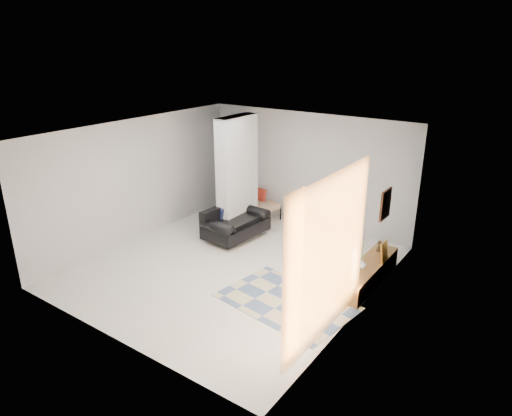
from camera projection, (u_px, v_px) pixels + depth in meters
The scene contains 17 objects.
floor at pixel (234, 266), 9.45m from camera, with size 6.00×6.00×0.00m, color silver.
ceiling at pixel (231, 132), 8.48m from camera, with size 6.00×6.00×0.00m, color white.
wall_back at pixel (307, 170), 11.27m from camera, with size 6.00×6.00×0.00m, color #B0B2B5.
wall_front at pixel (107, 260), 6.65m from camera, with size 6.00×6.00×0.00m, color #B0B2B5.
wall_left at pixel (138, 180), 10.44m from camera, with size 6.00×6.00×0.00m, color #B0B2B5.
wall_right at pixel (365, 235), 7.48m from camera, with size 6.00×6.00×0.00m, color #B0B2B5.
partition_column at pixel (237, 175), 10.78m from camera, with size 0.35×1.20×2.80m, color silver.
hallway_door at pixel (238, 172), 12.50m from camera, with size 0.85×0.06×2.04m, color white.
curtain at pixel (330, 257), 6.63m from camera, with size 2.55×2.55×0.00m, color #FFA543.
wall_art at pixel (386, 204), 8.15m from camera, with size 0.04×0.45×0.55m, color #391A0F.
media_console at pixel (368, 273), 8.76m from camera, with size 0.45×2.04×0.80m.
loveseat at pixel (234, 223), 10.74m from camera, with size 1.02×1.61×0.76m.
daybed at pixel (249, 200), 12.13m from camera, with size 1.77×0.99×0.77m.
area_rug at pixel (286, 302), 8.17m from camera, with size 2.30×1.53×0.01m, color #C1B794.
cylinder_lamp at pixel (354, 264), 8.08m from camera, with size 0.10×0.10×0.57m, color white.
bronze_figurine at pixel (379, 246), 9.18m from camera, with size 0.11×0.11×0.23m, color black, non-canonical shape.
vase at pixel (362, 264), 8.50m from camera, with size 0.17×0.17×0.18m, color silver.
Camera 1 is at (5.21, -6.66, 4.41)m, focal length 32.00 mm.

